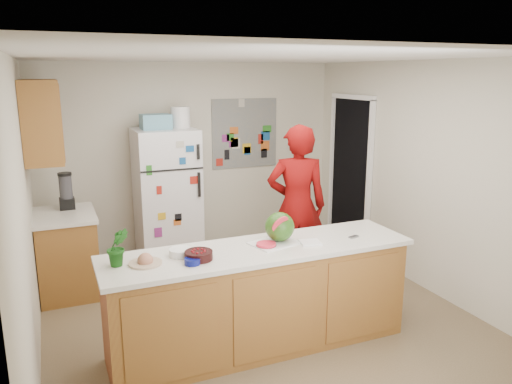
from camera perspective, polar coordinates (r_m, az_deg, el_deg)
name	(u,v)px	position (r m, az deg, el deg)	size (l,w,h in m)	color
floor	(258,318)	(5.12, 0.27, -14.15)	(4.00, 4.50, 0.02)	brown
wall_back	(192,158)	(6.77, -7.27, 3.87)	(4.00, 0.02, 2.50)	beige
wall_left	(23,218)	(4.32, -25.05, -2.75)	(0.02, 4.50, 2.50)	beige
wall_right	(428,178)	(5.75, 19.04, 1.54)	(0.02, 4.50, 2.50)	beige
ceiling	(259,56)	(4.54, 0.30, 15.31)	(4.00, 4.50, 0.02)	white
doorway	(351,174)	(6.90, 10.77, 1.98)	(0.03, 0.85, 2.04)	black
peninsula_base	(260,300)	(4.44, 0.44, -12.22)	(2.60, 0.62, 0.88)	brown
peninsula_top	(260,250)	(4.26, 0.45, -6.63)	(2.68, 0.70, 0.04)	silver
side_counter_base	(67,255)	(5.85, -20.75, -6.75)	(0.60, 0.80, 0.86)	brown
side_counter_top	(64,215)	(5.72, -21.12, -2.51)	(0.64, 0.84, 0.04)	silver
upper_cabinets	(41,120)	(5.49, -23.36, 7.53)	(0.35, 1.00, 0.80)	brown
refrigerator	(167,196)	(6.38, -10.13, -0.49)	(0.75, 0.70, 1.70)	silver
fridge_top_bin	(156,122)	(6.20, -11.39, 7.88)	(0.35, 0.28, 0.18)	#5999B2
photo_collage	(245,133)	(6.94, -1.29, 6.71)	(0.95, 0.01, 0.95)	slate
person	(297,206)	(5.58, 4.68, -1.65)	(0.67, 0.44, 1.83)	#6F0807
blender_appliance	(66,192)	(5.86, -20.88, 0.00)	(0.14, 0.14, 0.38)	black
cutting_board	(274,243)	(4.35, 2.10, -5.84)	(0.39, 0.30, 0.01)	white
watermelon	(280,227)	(4.35, 2.72, -3.98)	(0.26, 0.26, 0.26)	#2C5814
watermelon_slice	(266,244)	(4.26, 1.17, -6.00)	(0.17, 0.17, 0.02)	#C02239
cherry_bowl	(199,255)	(4.01, -6.57, -7.21)	(0.22, 0.22, 0.07)	black
white_bowl	(180,252)	(4.11, -8.63, -6.82)	(0.18, 0.18, 0.06)	white
cobalt_bowl	(192,261)	(3.92, -7.30, -7.86)	(0.12, 0.12, 0.05)	#080E5A
plate	(145,263)	(3.99, -12.52, -7.94)	(0.26, 0.26, 0.02)	beige
paper_towel	(310,243)	(4.37, 6.22, -5.76)	(0.17, 0.15, 0.02)	silver
keys	(354,237)	(4.59, 11.09, -5.05)	(0.10, 0.04, 0.01)	gray
potted_plant	(118,247)	(3.96, -15.52, -6.07)	(0.17, 0.13, 0.30)	#164611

